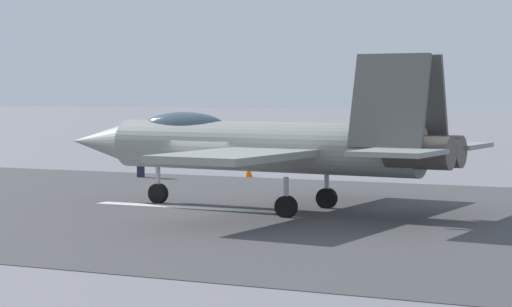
# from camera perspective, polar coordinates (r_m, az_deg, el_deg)

# --- Properties ---
(ground_plane) EXTENTS (400.00, 400.00, 0.00)m
(ground_plane) POSITION_cam_1_polar(r_m,az_deg,el_deg) (38.17, -3.02, -3.05)
(ground_plane) COLOR slate
(runway_strip) EXTENTS (240.00, 26.00, 0.02)m
(runway_strip) POSITION_cam_1_polar(r_m,az_deg,el_deg) (38.16, -2.99, -3.04)
(runway_strip) COLOR #444446
(runway_strip) RESTS_ON ground
(fighter_jet) EXTENTS (16.52, 13.28, 5.58)m
(fighter_jet) POSITION_cam_1_polar(r_m,az_deg,el_deg) (37.39, 0.48, 0.49)
(fighter_jet) COLOR gray
(fighter_jet) RESTS_ON ground
(crew_person) EXTENTS (0.45, 0.64, 1.67)m
(crew_person) POSITION_cam_1_polar(r_m,az_deg,el_deg) (51.91, -6.39, -0.41)
(crew_person) COLOR #1E2338
(crew_person) RESTS_ON ground
(marker_cone_mid) EXTENTS (0.44, 0.44, 0.55)m
(marker_cone_mid) POSITION_cam_1_polar(r_m,az_deg,el_deg) (51.92, -0.42, -1.01)
(marker_cone_mid) COLOR orange
(marker_cone_mid) RESTS_ON ground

